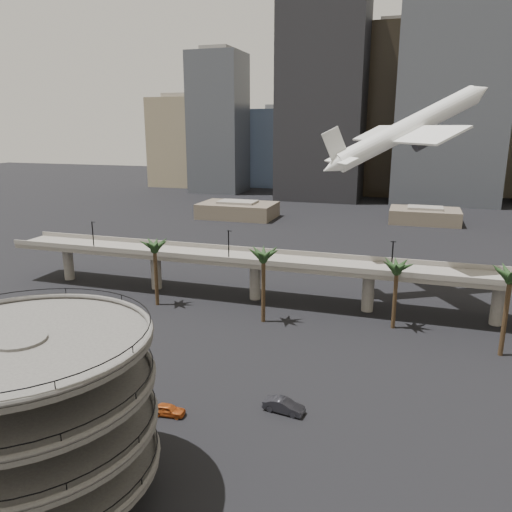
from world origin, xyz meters
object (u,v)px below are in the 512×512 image
(airborne_jet, at_px, (407,130))
(car_b, at_px, (284,406))
(overpass, at_px, (310,268))
(car_a, at_px, (168,410))
(parking_ramp, at_px, (28,406))

(airborne_jet, bearing_deg, car_b, -133.29)
(overpass, distance_m, car_a, 44.00)
(overpass, height_order, car_b, overpass)
(overpass, distance_m, airborne_jet, 32.27)
(car_b, bearing_deg, overpass, 14.63)
(parking_ramp, bearing_deg, overpass, 77.57)
(car_a, bearing_deg, airborne_jet, -28.50)
(overpass, distance_m, car_b, 38.69)
(overpass, xyz_separation_m, airborne_jet, (15.48, 12.39, 25.47))
(car_b, bearing_deg, car_a, 117.97)
(parking_ramp, bearing_deg, car_a, 74.02)
(parking_ramp, distance_m, car_a, 19.26)
(parking_ramp, bearing_deg, airborne_jet, 68.25)
(parking_ramp, relative_size, overpass, 0.17)
(parking_ramp, relative_size, airborne_jet, 0.69)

